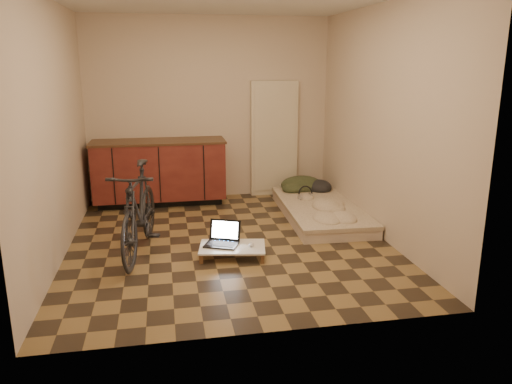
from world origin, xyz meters
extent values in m
cube|color=olive|center=(0.00, 0.00, 0.00)|extent=(3.50, 4.00, 0.00)
cube|color=beige|center=(0.00, 2.00, 1.30)|extent=(3.50, 0.00, 2.60)
cube|color=beige|center=(0.00, -2.00, 1.30)|extent=(3.50, 0.00, 2.60)
cube|color=beige|center=(-1.75, 0.00, 1.30)|extent=(0.00, 4.00, 2.60)
cube|color=beige|center=(1.75, 0.00, 1.30)|extent=(0.00, 4.00, 2.60)
cube|color=black|center=(-0.75, 1.74, 0.05)|extent=(1.70, 0.48, 0.10)
cube|color=#541B17|center=(-0.75, 1.70, 0.49)|extent=(1.80, 0.60, 0.78)
cube|color=#472C1A|center=(-0.75, 1.70, 0.90)|extent=(1.84, 0.62, 0.03)
cube|color=beige|center=(0.95, 1.94, 0.85)|extent=(0.70, 0.10, 1.70)
imported|color=black|center=(-0.96, -0.19, 0.53)|extent=(0.73, 1.68, 1.05)
cube|color=beige|center=(1.30, 0.68, 0.06)|extent=(0.99, 1.97, 0.12)
cube|color=beige|center=(1.30, 0.68, 0.15)|extent=(1.01, 1.99, 0.05)
cube|color=brown|center=(-0.36, -0.59, 0.05)|extent=(0.04, 0.04, 0.09)
cube|color=brown|center=(-0.29, -0.21, 0.05)|extent=(0.04, 0.04, 0.09)
cube|color=brown|center=(0.25, -0.69, 0.05)|extent=(0.04, 0.04, 0.09)
cube|color=brown|center=(0.31, -0.32, 0.05)|extent=(0.04, 0.04, 0.09)
cube|color=white|center=(-0.02, -0.45, 0.10)|extent=(0.74, 0.55, 0.02)
cube|color=black|center=(-0.13, -0.41, 0.12)|extent=(0.40, 0.35, 0.02)
cube|color=black|center=(-0.07, -0.28, 0.24)|extent=(0.33, 0.19, 0.21)
cube|color=white|center=(-0.07, -0.28, 0.24)|extent=(0.28, 0.16, 0.17)
ellipsoid|color=silver|center=(0.17, -0.49, 0.13)|extent=(0.07, 0.10, 0.03)
camera|label=1|loc=(-0.68, -5.29, 1.99)|focal=35.00mm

